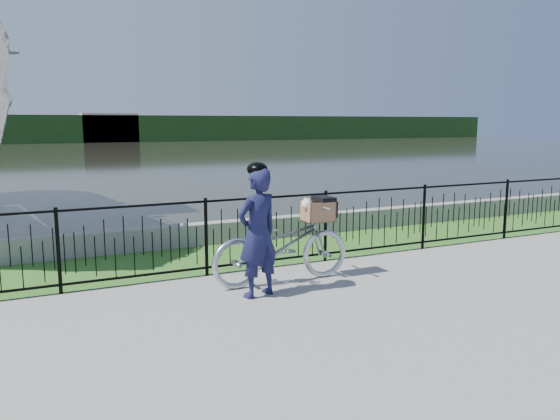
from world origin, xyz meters
TOP-DOWN VIEW (x-y plane):
  - ground at (0.00, 0.00)m, footprint 120.00×120.00m
  - grass_strip at (0.00, 2.60)m, footprint 60.00×2.00m
  - water at (0.00, 33.00)m, footprint 120.00×120.00m
  - quay_wall at (0.00, 3.60)m, footprint 60.00×0.30m
  - fence at (0.00, 1.60)m, footprint 14.00×0.06m
  - far_treeline at (0.00, 60.00)m, footprint 120.00×6.00m
  - far_building_right at (6.00, 58.50)m, footprint 6.00×3.00m
  - bicycle_rig at (-0.15, 0.81)m, footprint 2.05×0.72m
  - cyclist at (-0.70, 0.41)m, footprint 0.69×0.55m

SIDE VIEW (x-z plane):
  - ground at x=0.00m, z-range 0.00..0.00m
  - water at x=0.00m, z-range 0.00..0.00m
  - grass_strip at x=0.00m, z-range 0.00..0.01m
  - quay_wall at x=0.00m, z-range 0.00..0.40m
  - bicycle_rig at x=-0.15m, z-range -0.05..1.15m
  - fence at x=0.00m, z-range 0.00..1.15m
  - cyclist at x=-0.70m, z-range -0.01..1.72m
  - far_treeline at x=0.00m, z-range 0.00..3.00m
  - far_building_right at x=6.00m, z-range 0.00..3.20m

